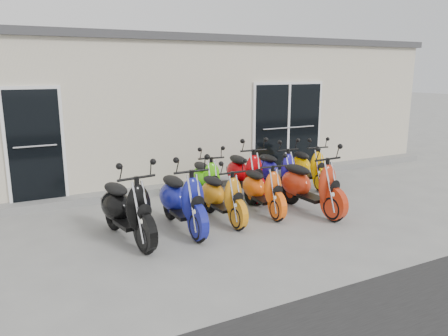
{
  "coord_description": "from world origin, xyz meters",
  "views": [
    {
      "loc": [
        -3.79,
        -6.66,
        2.6
      ],
      "look_at": [
        0.0,
        0.6,
        0.75
      ],
      "focal_mm": 35.0,
      "sensor_mm": 36.0,
      "label": 1
    }
  ],
  "objects_px": {
    "scooter_back_green": "(206,173)",
    "scooter_back_yellow": "(309,161)",
    "scooter_back_red": "(245,166)",
    "scooter_front_orange_a": "(222,189)",
    "scooter_front_orange_b": "(263,182)",
    "scooter_back_blue": "(277,164)",
    "scooter_front_black": "(126,199)",
    "scooter_front_blue": "(182,191)",
    "scooter_front_red": "(311,177)"
  },
  "relations": [
    {
      "from": "scooter_back_red",
      "to": "scooter_front_black",
      "type": "bearing_deg",
      "value": -150.18
    },
    {
      "from": "scooter_front_blue",
      "to": "scooter_front_orange_a",
      "type": "bearing_deg",
      "value": 6.08
    },
    {
      "from": "scooter_front_orange_a",
      "to": "scooter_front_red",
      "type": "bearing_deg",
      "value": -12.5
    },
    {
      "from": "scooter_front_orange_a",
      "to": "scooter_back_green",
      "type": "height_order",
      "value": "scooter_back_green"
    },
    {
      "from": "scooter_front_blue",
      "to": "scooter_front_orange_b",
      "type": "relative_size",
      "value": 1.14
    },
    {
      "from": "scooter_back_yellow",
      "to": "scooter_front_orange_b",
      "type": "bearing_deg",
      "value": -141.02
    },
    {
      "from": "scooter_front_orange_b",
      "to": "scooter_front_red",
      "type": "distance_m",
      "value": 0.89
    },
    {
      "from": "scooter_front_blue",
      "to": "scooter_back_yellow",
      "type": "xyz_separation_m",
      "value": [
        3.6,
        1.27,
        -0.08
      ]
    },
    {
      "from": "scooter_back_red",
      "to": "scooter_back_blue",
      "type": "height_order",
      "value": "scooter_back_red"
    },
    {
      "from": "scooter_front_orange_b",
      "to": "scooter_back_yellow",
      "type": "relative_size",
      "value": 1.0
    },
    {
      "from": "scooter_front_blue",
      "to": "scooter_front_red",
      "type": "relative_size",
      "value": 1.0
    },
    {
      "from": "scooter_back_yellow",
      "to": "scooter_front_red",
      "type": "bearing_deg",
      "value": -118.27
    },
    {
      "from": "scooter_front_blue",
      "to": "scooter_front_black",
      "type": "bearing_deg",
      "value": -177.09
    },
    {
      "from": "scooter_back_green",
      "to": "scooter_back_red",
      "type": "relative_size",
      "value": 0.91
    },
    {
      "from": "scooter_front_orange_a",
      "to": "scooter_back_blue",
      "type": "xyz_separation_m",
      "value": [
        1.94,
        1.16,
        0.02
      ]
    },
    {
      "from": "scooter_front_red",
      "to": "scooter_back_blue",
      "type": "relative_size",
      "value": 1.11
    },
    {
      "from": "scooter_front_red",
      "to": "scooter_back_blue",
      "type": "bearing_deg",
      "value": 76.77
    },
    {
      "from": "scooter_front_black",
      "to": "scooter_front_blue",
      "type": "distance_m",
      "value": 0.94
    },
    {
      "from": "scooter_front_blue",
      "to": "scooter_back_green",
      "type": "height_order",
      "value": "scooter_front_blue"
    },
    {
      "from": "scooter_front_blue",
      "to": "scooter_back_blue",
      "type": "bearing_deg",
      "value": 24.37
    },
    {
      "from": "scooter_front_orange_b",
      "to": "scooter_back_yellow",
      "type": "height_order",
      "value": "scooter_back_yellow"
    },
    {
      "from": "scooter_front_orange_a",
      "to": "scooter_back_red",
      "type": "height_order",
      "value": "scooter_back_red"
    },
    {
      "from": "scooter_front_orange_a",
      "to": "scooter_front_orange_b",
      "type": "bearing_deg",
      "value": 2.45
    },
    {
      "from": "scooter_front_black",
      "to": "scooter_front_orange_a",
      "type": "relative_size",
      "value": 1.16
    },
    {
      "from": "scooter_back_green",
      "to": "scooter_back_blue",
      "type": "relative_size",
      "value": 0.98
    },
    {
      "from": "scooter_front_red",
      "to": "scooter_back_red",
      "type": "distance_m",
      "value": 1.53
    },
    {
      "from": "scooter_front_black",
      "to": "scooter_back_yellow",
      "type": "distance_m",
      "value": 4.72
    },
    {
      "from": "scooter_front_black",
      "to": "scooter_back_green",
      "type": "distance_m",
      "value": 2.36
    },
    {
      "from": "scooter_front_red",
      "to": "scooter_back_green",
      "type": "bearing_deg",
      "value": 130.78
    },
    {
      "from": "scooter_front_blue",
      "to": "scooter_front_orange_a",
      "type": "distance_m",
      "value": 0.79
    },
    {
      "from": "scooter_front_black",
      "to": "scooter_back_red",
      "type": "relative_size",
      "value": 1.03
    },
    {
      "from": "scooter_front_orange_b",
      "to": "scooter_front_red",
      "type": "bearing_deg",
      "value": -21.38
    },
    {
      "from": "scooter_front_orange_b",
      "to": "scooter_back_blue",
      "type": "xyz_separation_m",
      "value": [
        1.06,
        1.1,
        0.02
      ]
    },
    {
      "from": "scooter_front_black",
      "to": "scooter_back_green",
      "type": "xyz_separation_m",
      "value": [
        1.96,
        1.31,
        -0.08
      ]
    },
    {
      "from": "scooter_front_blue",
      "to": "scooter_back_yellow",
      "type": "distance_m",
      "value": 3.81
    },
    {
      "from": "scooter_back_green",
      "to": "scooter_back_yellow",
      "type": "distance_m",
      "value": 2.57
    },
    {
      "from": "scooter_front_black",
      "to": "scooter_front_orange_a",
      "type": "distance_m",
      "value": 1.73
    },
    {
      "from": "scooter_front_red",
      "to": "scooter_front_orange_b",
      "type": "bearing_deg",
      "value": 151.21
    },
    {
      "from": "scooter_front_orange_b",
      "to": "scooter_front_red",
      "type": "relative_size",
      "value": 0.88
    },
    {
      "from": "scooter_back_green",
      "to": "scooter_front_orange_a",
      "type": "bearing_deg",
      "value": -93.04
    },
    {
      "from": "scooter_front_orange_a",
      "to": "scooter_front_blue",
      "type": "bearing_deg",
      "value": -175.2
    },
    {
      "from": "scooter_back_green",
      "to": "scooter_front_orange_b",
      "type": "bearing_deg",
      "value": -51.73
    },
    {
      "from": "scooter_front_black",
      "to": "scooter_back_green",
      "type": "bearing_deg",
      "value": 25.29
    },
    {
      "from": "scooter_back_blue",
      "to": "scooter_back_green",
      "type": "bearing_deg",
      "value": 178.35
    },
    {
      "from": "scooter_back_green",
      "to": "scooter_back_yellow",
      "type": "height_order",
      "value": "scooter_back_green"
    },
    {
      "from": "scooter_front_red",
      "to": "scooter_back_green",
      "type": "distance_m",
      "value": 2.07
    },
    {
      "from": "scooter_front_black",
      "to": "scooter_back_yellow",
      "type": "height_order",
      "value": "scooter_front_black"
    },
    {
      "from": "scooter_front_blue",
      "to": "scooter_front_orange_b",
      "type": "bearing_deg",
      "value": 4.84
    },
    {
      "from": "scooter_back_green",
      "to": "scooter_back_red",
      "type": "xyz_separation_m",
      "value": [
        0.86,
        -0.08,
        0.06
      ]
    },
    {
      "from": "scooter_front_orange_a",
      "to": "scooter_back_blue",
      "type": "relative_size",
      "value": 0.97
    }
  ]
}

